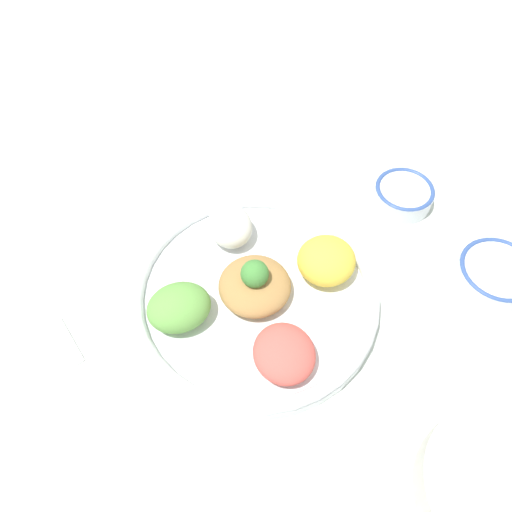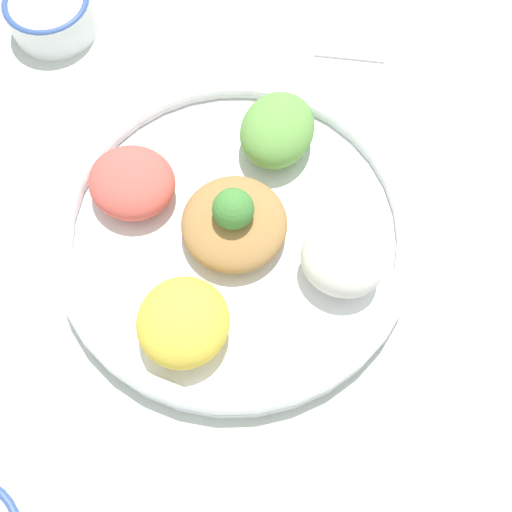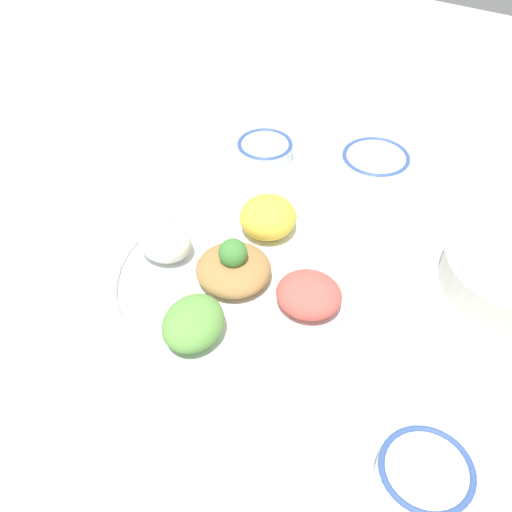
% 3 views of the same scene
% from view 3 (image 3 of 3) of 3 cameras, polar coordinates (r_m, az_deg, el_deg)
% --- Properties ---
extents(ground_plane, '(2.40, 2.40, 0.00)m').
position_cam_3_polar(ground_plane, '(0.86, -3.22, -4.53)').
color(ground_plane, silver).
extents(salad_platter, '(0.37, 0.37, 0.09)m').
position_cam_3_polar(salad_platter, '(0.86, -2.03, -1.98)').
color(salad_platter, white).
rests_on(salad_platter, ground_plane).
extents(sauce_bowl_red, '(0.10, 0.10, 0.04)m').
position_cam_3_polar(sauce_bowl_red, '(1.10, 0.85, 10.02)').
color(sauce_bowl_red, white).
rests_on(sauce_bowl_red, ground_plane).
extents(rice_bowl_blue, '(0.12, 0.12, 0.03)m').
position_cam_3_polar(rice_bowl_blue, '(1.09, 11.28, 8.75)').
color(rice_bowl_blue, white).
rests_on(rice_bowl_blue, ground_plane).
extents(sauce_bowl_dark, '(0.10, 0.10, 0.05)m').
position_cam_3_polar(sauce_bowl_dark, '(0.71, 15.67, -19.60)').
color(sauce_bowl_dark, white).
rests_on(sauce_bowl_dark, ground_plane).
extents(serving_spoon_main, '(0.06, 0.12, 0.01)m').
position_cam_3_polar(serving_spoon_main, '(0.77, -16.79, -15.76)').
color(serving_spoon_main, white).
rests_on(serving_spoon_main, ground_plane).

